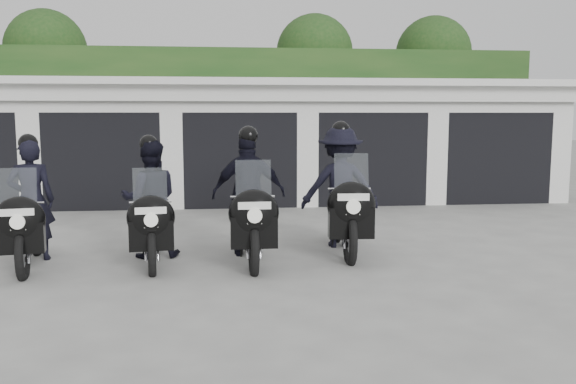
{
  "coord_description": "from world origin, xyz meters",
  "views": [
    {
      "loc": [
        -0.42,
        -8.53,
        2.16
      ],
      "look_at": [
        0.51,
        0.1,
        1.05
      ],
      "focal_mm": 38.0,
      "sensor_mm": 36.0,
      "label": 1
    }
  ],
  "objects": [
    {
      "name": "police_bike_a",
      "position": [
        -3.19,
        0.42,
        0.77
      ],
      "size": [
        0.88,
        2.21,
        1.94
      ],
      "rotation": [
        0.0,
        0.0,
        0.16
      ],
      "color": "black",
      "rests_on": "ground"
    },
    {
      "name": "ground",
      "position": [
        0.0,
        0.0,
        0.0
      ],
      "size": [
        80.0,
        80.0,
        0.0
      ],
      "primitive_type": "plane",
      "color": "#9E9F99",
      "rests_on": "ground"
    },
    {
      "name": "police_bike_b",
      "position": [
        -1.49,
        0.55,
        0.81
      ],
      "size": [
        0.94,
        2.2,
        1.91
      ],
      "rotation": [
        0.0,
        0.0,
        0.12
      ],
      "color": "black",
      "rests_on": "ground"
    },
    {
      "name": "police_bike_c",
      "position": [
        -0.02,
        0.51,
        0.87
      ],
      "size": [
        1.12,
        2.35,
        2.05
      ],
      "rotation": [
        0.0,
        0.0,
        0.01
      ],
      "color": "black",
      "rests_on": "ground"
    },
    {
      "name": "police_bike_d",
      "position": [
        1.48,
        0.99,
        0.9
      ],
      "size": [
        1.31,
        2.43,
        2.12
      ],
      "rotation": [
        0.0,
        0.0,
        -0.06
      ],
      "color": "black",
      "rests_on": "ground"
    },
    {
      "name": "background_vegetation",
      "position": [
        0.37,
        12.92,
        2.77
      ],
      "size": [
        20.0,
        3.9,
        5.8
      ],
      "color": "#193C16",
      "rests_on": "ground"
    },
    {
      "name": "garage_block",
      "position": [
        -0.0,
        8.06,
        1.42
      ],
      "size": [
        16.4,
        6.8,
        2.96
      ],
      "color": "silver",
      "rests_on": "ground"
    }
  ]
}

